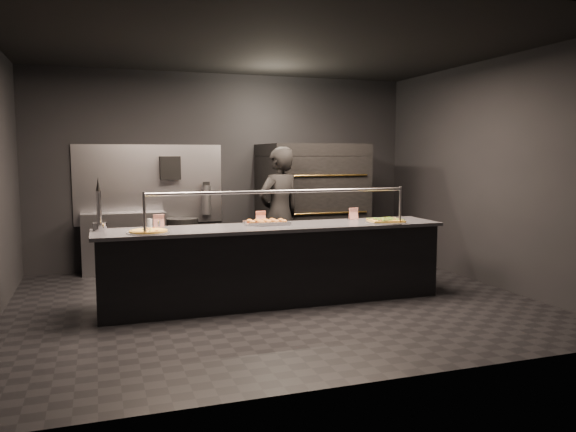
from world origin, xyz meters
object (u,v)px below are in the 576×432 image
object	(u,v)px
service_counter	(274,264)
pizza_oven	(311,205)
round_pizza	(149,231)
square_pizza	(386,221)
slider_tray_a	(262,222)
worker	(279,214)
trash_bin	(183,244)
slider_tray_b	(271,223)
prep_shelf	(124,243)
towel_dispenser	(170,168)
fire_extinguisher	(206,199)
beer_tap	(99,215)

from	to	relation	value
service_counter	pizza_oven	xyz separation A→B (m)	(1.20, 1.90, 0.50)
round_pizza	square_pizza	world-z (taller)	square_pizza
pizza_oven	slider_tray_a	xyz separation A→B (m)	(-1.30, -1.75, -0.02)
square_pizza	worker	xyz separation A→B (m)	(-0.98, 1.24, -0.01)
round_pizza	trash_bin	distance (m)	2.53
pizza_oven	slider_tray_a	bearing A→B (deg)	-126.62
slider_tray_b	worker	xyz separation A→B (m)	(0.42, 1.00, -0.02)
service_counter	square_pizza	world-z (taller)	service_counter
prep_shelf	slider_tray_b	bearing A→B (deg)	-54.13
pizza_oven	round_pizza	world-z (taller)	pizza_oven
slider_tray_a	square_pizza	xyz separation A→B (m)	(1.50, -0.28, -0.01)
towel_dispenser	pizza_oven	bearing A→B (deg)	-13.14
trash_bin	worker	distance (m)	1.71
fire_extinguisher	trash_bin	size ratio (longest dim) A/B	0.63
pizza_oven	slider_tray_a	world-z (taller)	pizza_oven
service_counter	worker	distance (m)	1.27
fire_extinguisher	round_pizza	bearing A→B (deg)	-113.33
prep_shelf	square_pizza	world-z (taller)	square_pizza
pizza_oven	square_pizza	bearing A→B (deg)	-84.39
beer_tap	slider_tray_b	bearing A→B (deg)	-2.69
beer_tap	round_pizza	world-z (taller)	beer_tap
square_pizza	fire_extinguisher	bearing A→B (deg)	124.62
towel_dispenser	round_pizza	world-z (taller)	towel_dispenser
pizza_oven	worker	bearing A→B (deg)	-134.51
slider_tray_a	pizza_oven	bearing A→B (deg)	53.38
worker	prep_shelf	bearing A→B (deg)	-51.94
round_pizza	worker	world-z (taller)	worker
square_pizza	trash_bin	distance (m)	3.24
fire_extinguisher	beer_tap	xyz separation A→B (m)	(-1.59, -2.20, 0.03)
service_counter	worker	size ratio (longest dim) A/B	2.21
round_pizza	square_pizza	xyz separation A→B (m)	(2.85, 0.02, 0.00)
service_counter	prep_shelf	distance (m)	2.82
fire_extinguisher	round_pizza	size ratio (longest dim) A/B	1.10
round_pizza	service_counter	bearing A→B (deg)	5.88
fire_extinguisher	beer_tap	distance (m)	2.72
service_counter	prep_shelf	size ratio (longest dim) A/B	3.42
fire_extinguisher	trash_bin	xyz separation A→B (m)	(-0.41, -0.18, -0.66)
beer_tap	round_pizza	xyz separation A→B (m)	(0.49, -0.35, -0.15)
round_pizza	trash_bin	bearing A→B (deg)	73.71
service_counter	trash_bin	size ratio (longest dim) A/B	5.15
prep_shelf	beer_tap	world-z (taller)	beer_tap
service_counter	square_pizza	xyz separation A→B (m)	(1.40, -0.13, 0.47)
slider_tray_a	worker	distance (m)	1.09
prep_shelf	round_pizza	xyz separation A→B (m)	(0.15, -2.47, 0.49)
prep_shelf	fire_extinguisher	size ratio (longest dim) A/B	2.38
beer_tap	fire_extinguisher	bearing A→B (deg)	54.14
prep_shelf	worker	size ratio (longest dim) A/B	0.65
towel_dispenser	square_pizza	distance (m)	3.47
prep_shelf	trash_bin	distance (m)	0.85
fire_extinguisher	trash_bin	world-z (taller)	fire_extinguisher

